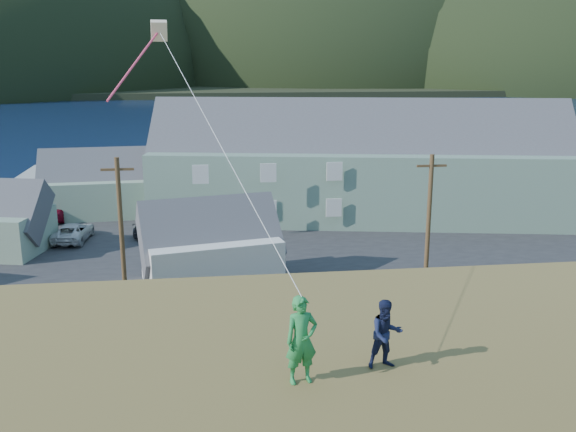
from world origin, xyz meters
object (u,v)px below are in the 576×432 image
object	(u,v)px
shed_white	(210,247)
kite_flyer_green	(301,340)
kite_flyer_navy	(386,334)
wharf	(142,177)
lodge	(359,164)
shed_palegreen_far	(103,184)

from	to	relation	value
shed_white	kite_flyer_green	xyz separation A→B (m)	(1.76, -25.07, 5.63)
kite_flyer_navy	wharf	bearing A→B (deg)	93.48
wharf	lodge	distance (m)	27.40
wharf	lodge	xyz separation A→B (m)	(19.63, -18.65, 4.18)
shed_palegreen_far	shed_white	bearing A→B (deg)	-68.34
kite_flyer_green	wharf	bearing A→B (deg)	86.35
shed_palegreen_far	lodge	bearing A→B (deg)	-13.62
shed_white	kite_flyer_green	size ratio (longest dim) A/B	5.02
wharf	shed_palegreen_far	bearing A→B (deg)	-96.81
lodge	kite_flyer_green	world-z (taller)	lodge
lodge	kite_flyer_navy	distance (m)	40.97
lodge	kite_flyer_green	size ratio (longest dim) A/B	19.86
shed_white	kite_flyer_navy	world-z (taller)	kite_flyer_navy
lodge	kite_flyer_navy	xyz separation A→B (m)	(-8.85, -39.87, 3.30)
shed_palegreen_far	kite_flyer_navy	xyz separation A→B (m)	(12.57, -43.57, 5.26)
shed_white	shed_palegreen_far	bearing A→B (deg)	103.61
shed_white	kite_flyer_navy	distance (m)	25.52
lodge	wharf	bearing A→B (deg)	146.86
shed_white	kite_flyer_navy	xyz separation A→B (m)	(3.56, -24.67, 5.46)
lodge	shed_palegreen_far	bearing A→B (deg)	-179.42
wharf	kite_flyer_navy	world-z (taller)	kite_flyer_navy
lodge	kite_flyer_green	bearing A→B (deg)	-94.43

